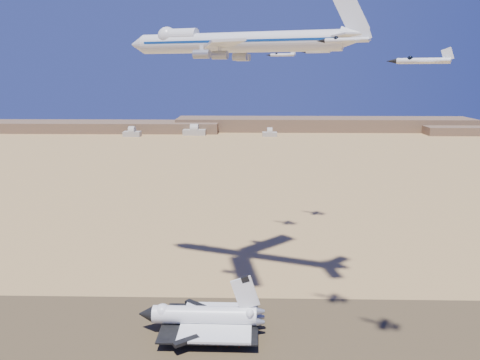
{
  "coord_description": "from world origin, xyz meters",
  "views": [
    {
      "loc": [
        14.93,
        -135.56,
        82.92
      ],
      "look_at": [
        11.68,
        8.0,
        49.52
      ],
      "focal_mm": 35.0,
      "sensor_mm": 36.0,
      "label": 1
    }
  ],
  "objects_px": {
    "chase_jet_d": "(317,52)",
    "chase_jet_b": "(422,61)",
    "crew_c": "(239,345)",
    "carrier_747": "(229,42)",
    "chase_jet_c": "(282,55)",
    "crew_b": "(218,344)",
    "chase_jet_a": "(346,40)",
    "shuttle": "(204,317)",
    "crew_a": "(227,344)"
  },
  "relations": [
    {
      "from": "chase_jet_d",
      "to": "chase_jet_b",
      "type": "bearing_deg",
      "value": -61.2
    },
    {
      "from": "crew_c",
      "to": "chase_jet_b",
      "type": "relative_size",
      "value": 0.13
    },
    {
      "from": "carrier_747",
      "to": "chase_jet_d",
      "type": "relative_size",
      "value": 5.86
    },
    {
      "from": "chase_jet_b",
      "to": "chase_jet_d",
      "type": "relative_size",
      "value": 0.95
    },
    {
      "from": "carrier_747",
      "to": "chase_jet_d",
      "type": "distance_m",
      "value": 77.81
    },
    {
      "from": "chase_jet_d",
      "to": "chase_jet_c",
      "type": "bearing_deg",
      "value": -109.11
    },
    {
      "from": "crew_b",
      "to": "chase_jet_b",
      "type": "distance_m",
      "value": 99.0
    },
    {
      "from": "chase_jet_a",
      "to": "chase_jet_b",
      "type": "bearing_deg",
      "value": -24.94
    },
    {
      "from": "shuttle",
      "to": "chase_jet_a",
      "type": "height_order",
      "value": "chase_jet_a"
    },
    {
      "from": "carrier_747",
      "to": "crew_a",
      "type": "distance_m",
      "value": 98.91
    },
    {
      "from": "chase_jet_a",
      "to": "chase_jet_c",
      "type": "relative_size",
      "value": 1.02
    },
    {
      "from": "carrier_747",
      "to": "chase_jet_a",
      "type": "bearing_deg",
      "value": -33.4
    },
    {
      "from": "chase_jet_b",
      "to": "chase_jet_d",
      "type": "xyz_separation_m",
      "value": [
        -6.43,
        124.14,
        6.97
      ]
    },
    {
      "from": "chase_jet_c",
      "to": "carrier_747",
      "type": "bearing_deg",
      "value": -90.05
    },
    {
      "from": "carrier_747",
      "to": "crew_a",
      "type": "relative_size",
      "value": 45.43
    },
    {
      "from": "crew_b",
      "to": "chase_jet_d",
      "type": "xyz_separation_m",
      "value": [
        41.53,
        104.32,
        91.28
      ]
    },
    {
      "from": "crew_a",
      "to": "chase_jet_c",
      "type": "xyz_separation_m",
      "value": [
        20.54,
        86.26,
        89.15
      ]
    },
    {
      "from": "crew_a",
      "to": "chase_jet_d",
      "type": "relative_size",
      "value": 0.13
    },
    {
      "from": "crew_c",
      "to": "chase_jet_b",
      "type": "bearing_deg",
      "value": -163.21
    },
    {
      "from": "crew_c",
      "to": "chase_jet_b",
      "type": "distance_m",
      "value": 95.93
    },
    {
      "from": "crew_a",
      "to": "chase_jet_a",
      "type": "height_order",
      "value": "chase_jet_a"
    },
    {
      "from": "chase_jet_b",
      "to": "chase_jet_c",
      "type": "relative_size",
      "value": 1.02
    },
    {
      "from": "crew_b",
      "to": "chase_jet_b",
      "type": "bearing_deg",
      "value": -141.47
    },
    {
      "from": "crew_a",
      "to": "shuttle",
      "type": "bearing_deg",
      "value": 48.79
    },
    {
      "from": "crew_a",
      "to": "crew_c",
      "type": "bearing_deg",
      "value": -90.65
    },
    {
      "from": "carrier_747",
      "to": "crew_b",
      "type": "relative_size",
      "value": 46.3
    },
    {
      "from": "carrier_747",
      "to": "crew_c",
      "type": "distance_m",
      "value": 99.16
    },
    {
      "from": "crew_a",
      "to": "chase_jet_a",
      "type": "bearing_deg",
      "value": -91.86
    },
    {
      "from": "carrier_747",
      "to": "crew_c",
      "type": "relative_size",
      "value": 46.95
    },
    {
      "from": "crew_c",
      "to": "chase_jet_b",
      "type": "height_order",
      "value": "chase_jet_b"
    },
    {
      "from": "carrier_747",
      "to": "crew_b",
      "type": "bearing_deg",
      "value": -74.6
    },
    {
      "from": "crew_c",
      "to": "chase_jet_a",
      "type": "xyz_separation_m",
      "value": [
        27.39,
        -3.2,
        89.78
      ]
    },
    {
      "from": "shuttle",
      "to": "crew_a",
      "type": "height_order",
      "value": "shuttle"
    },
    {
      "from": "chase_jet_d",
      "to": "shuttle",
      "type": "bearing_deg",
      "value": -90.1
    },
    {
      "from": "crew_c",
      "to": "crew_b",
      "type": "bearing_deg",
      "value": 37.19
    },
    {
      "from": "shuttle",
      "to": "chase_jet_b",
      "type": "distance_m",
      "value": 99.95
    },
    {
      "from": "chase_jet_c",
      "to": "chase_jet_d",
      "type": "distance_m",
      "value": 25.85
    },
    {
      "from": "chase_jet_b",
      "to": "chase_jet_c",
      "type": "height_order",
      "value": "chase_jet_c"
    },
    {
      "from": "shuttle",
      "to": "chase_jet_a",
      "type": "bearing_deg",
      "value": -16.1
    },
    {
      "from": "crew_a",
      "to": "carrier_747",
      "type": "bearing_deg",
      "value": 5.46
    },
    {
      "from": "chase_jet_a",
      "to": "chase_jet_d",
      "type": "height_order",
      "value": "chase_jet_d"
    },
    {
      "from": "chase_jet_a",
      "to": "shuttle",
      "type": "bearing_deg",
      "value": -172.89
    },
    {
      "from": "shuttle",
      "to": "carrier_747",
      "type": "bearing_deg",
      "value": 76.22
    },
    {
      "from": "crew_c",
      "to": "chase_jet_d",
      "type": "xyz_separation_m",
      "value": [
        35.04,
        104.83,
        91.29
      ]
    },
    {
      "from": "shuttle",
      "to": "chase_jet_d",
      "type": "relative_size",
      "value": 2.84
    },
    {
      "from": "carrier_747",
      "to": "chase_jet_c",
      "type": "height_order",
      "value": "carrier_747"
    },
    {
      "from": "crew_b",
      "to": "chase_jet_d",
      "type": "height_order",
      "value": "chase_jet_d"
    },
    {
      "from": "carrier_747",
      "to": "chase_jet_a",
      "type": "xyz_separation_m",
      "value": [
        31.64,
        -40.87,
        -1.84
      ]
    },
    {
      "from": "crew_a",
      "to": "chase_jet_c",
      "type": "distance_m",
      "value": 125.73
    },
    {
      "from": "shuttle",
      "to": "crew_c",
      "type": "relative_size",
      "value": 22.74
    }
  ]
}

